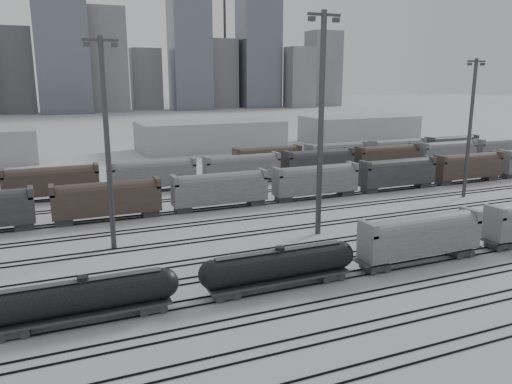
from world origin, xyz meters
name	(u,v)px	position (x,y,z in m)	size (l,w,h in m)	color
ground	(400,271)	(0.00, 0.00, 0.00)	(900.00, 900.00, 0.00)	silver
tracks	(317,226)	(0.00, 17.50, 0.08)	(220.00, 71.50, 0.16)	black
tank_car_a	(84,297)	(-31.63, 1.00, 2.27)	(15.90, 2.65, 3.93)	#27272A
tank_car_b	(280,265)	(-13.69, 1.00, 2.33)	(16.28, 2.71, 4.02)	#27272A
hopper_car_a	(421,235)	(3.35, 1.00, 3.25)	(14.69, 2.92, 5.25)	#27272A
light_mast_b	(107,140)	(-26.90, 19.42, 12.99)	(3.92, 0.63, 24.49)	#3A3A3D
light_mast_c	(321,120)	(-1.50, 14.69, 14.78)	(4.46, 0.71, 27.86)	#3A3A3D
light_mast_d	(470,125)	(31.99, 22.91, 12.21)	(3.68, 0.59, 23.02)	#3A3A3D
bg_string_near	(316,182)	(8.00, 32.00, 2.80)	(151.00, 3.00, 5.60)	gray
bg_string_mid	(319,163)	(18.00, 48.00, 2.80)	(151.00, 3.00, 5.60)	#27272A
bg_string_far	(367,153)	(35.50, 56.00, 2.80)	(66.00, 3.00, 5.60)	#44362B
warehouse_mid	(211,135)	(10.00, 95.00, 4.00)	(40.00, 18.00, 8.00)	#A4A4A7
warehouse_right	(359,129)	(60.00, 95.00, 4.00)	(35.00, 18.00, 8.00)	#A4A4A7
skyline	(115,52)	(10.84, 280.00, 34.73)	(316.00, 22.40, 95.00)	gray
crane_left	(40,14)	(-28.74, 305.00, 57.39)	(42.00, 1.80, 100.00)	#3A3A3D
crane_right	(226,23)	(91.26, 305.00, 57.39)	(42.00, 1.80, 100.00)	#3A3A3D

